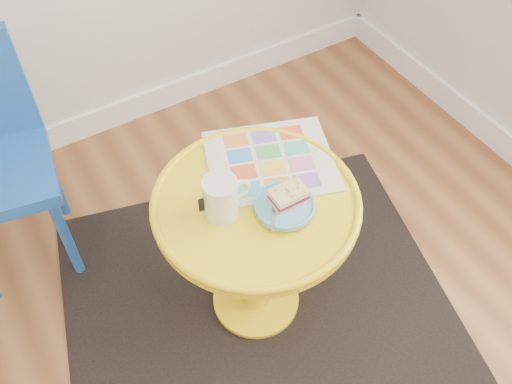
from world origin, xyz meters
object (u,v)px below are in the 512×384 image
mug (222,197)px  plate (284,206)px  newspaper (270,161)px  side_table (256,234)px

mug → plate: 0.18m
plate → mug: bearing=151.6°
mug → plate: bearing=-22.9°
newspaper → mug: bearing=-136.3°
newspaper → mug: (-0.21, -0.09, 0.06)m
side_table → newspaper: newspaper is taller
newspaper → plate: size_ratio=2.20×
plate → newspaper: bearing=69.9°
newspaper → mug: size_ratio=2.71×
newspaper → plate: bearing=-90.4°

